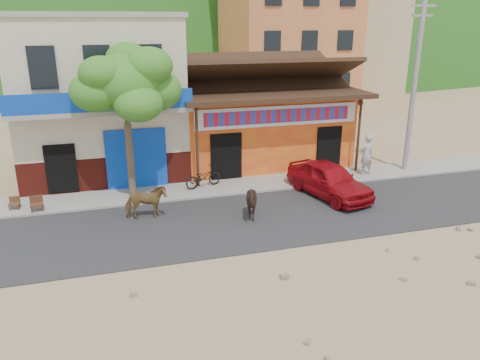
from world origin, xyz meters
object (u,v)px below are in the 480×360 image
object	(u,v)px
red_car	(329,179)
cafe_chair_right	(36,198)
tree	(128,124)
cow_dark	(252,202)
scooter	(203,177)
cafe_chair_left	(13,198)
cow_tan	(146,202)
pedestrian	(367,155)
utility_pole	(414,85)

from	to	relation	value
red_car	cafe_chair_right	bearing A→B (deg)	159.23
tree	cow_dark	world-z (taller)	tree
scooter	cafe_chair_left	size ratio (longest dim) A/B	2.02
tree	red_car	size ratio (longest dim) A/B	1.46
cow_tan	pedestrian	world-z (taller)	pedestrian
cow_dark	pedestrian	xyz separation A→B (m)	(6.53, 3.27, 0.37)
cow_tan	scooter	xyz separation A→B (m)	(2.64, 2.52, -0.11)
tree	red_car	distance (m)	8.32
red_car	scooter	distance (m)	5.27
pedestrian	red_car	bearing A→B (deg)	23.86
pedestrian	cafe_chair_right	bearing A→B (deg)	-8.03
red_car	utility_pole	bearing A→B (deg)	8.72
scooter	cafe_chair_left	xyz separation A→B (m)	(-7.37, -0.42, -0.02)
cow_tan	cafe_chair_left	bearing A→B (deg)	68.10
cow_dark	cafe_chair_left	distance (m)	8.99
cow_dark	cafe_chair_right	xyz separation A→B (m)	(-7.55, 2.79, -0.07)
red_car	scooter	bearing A→B (deg)	141.09
tree	cow_tan	distance (m)	3.30
utility_pole	cafe_chair_right	distance (m)	16.74
cow_tan	pedestrian	xyz separation A→B (m)	(10.19, 2.15, 0.40)
red_car	scooter	world-z (taller)	red_car
tree	cafe_chair_left	distance (m)	5.10
cow_tan	cow_dark	distance (m)	3.82
scooter	cafe_chair_left	bearing A→B (deg)	75.04
cafe_chair_right	red_car	bearing A→B (deg)	-13.12
cow_dark	scooter	world-z (taller)	cow_dark
scooter	pedestrian	bearing A→B (deg)	-111.05
tree	scooter	bearing A→B (deg)	6.66
cow_tan	cow_dark	world-z (taller)	cow_dark
cow_dark	utility_pole	bearing A→B (deg)	81.13
cafe_chair_right	cafe_chair_left	bearing A→B (deg)	146.95
utility_pole	scooter	xyz separation A→B (m)	(-9.83, 0.15, -3.56)
cow_tan	red_car	world-z (taller)	red_car
tree	cow_tan	size ratio (longest dim) A/B	4.05
cow_tan	pedestrian	size ratio (longest dim) A/B	0.78
pedestrian	tree	bearing A→B (deg)	-10.09
red_car	cow_tan	bearing A→B (deg)	168.45
pedestrian	cafe_chair_left	world-z (taller)	pedestrian
pedestrian	cafe_chair_right	size ratio (longest dim) A/B	1.88
cow_tan	cafe_chair_right	size ratio (longest dim) A/B	1.47
tree	pedestrian	size ratio (longest dim) A/B	3.17
tree	cafe_chair_right	xyz separation A→B (m)	(-3.56, -0.50, -2.50)
utility_pole	cafe_chair_right	size ratio (longest dim) A/B	7.94
cow_dark	cafe_chair_right	size ratio (longest dim) A/B	1.29
utility_pole	tree	bearing A→B (deg)	-179.10
cow_tan	scooter	bearing A→B (deg)	-44.23
scooter	cafe_chair_right	bearing A→B (deg)	79.17
red_car	cafe_chair_right	distance (m)	11.39
scooter	pedestrian	world-z (taller)	pedestrian
tree	scooter	world-z (taller)	tree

